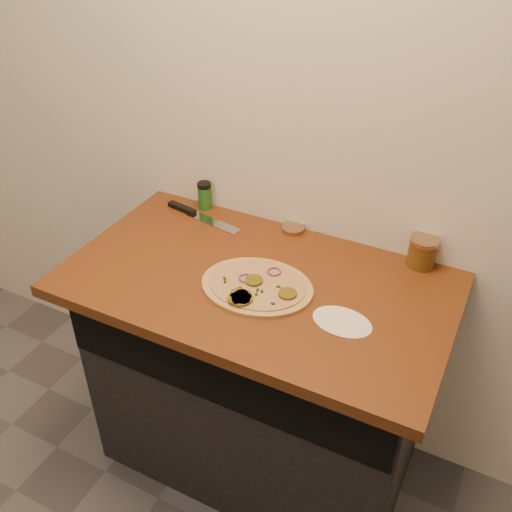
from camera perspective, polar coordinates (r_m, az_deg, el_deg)
The scene contains 8 objects.
cabinet at distance 2.10m, azimuth 0.50°, elevation -12.02°, with size 1.10×0.60×0.86m, color black.
countertop at distance 1.78m, azimuth 0.14°, elevation -2.71°, with size 1.20×0.70×0.04m, color #683013.
pizza at distance 1.72m, azimuth 0.03°, elevation -3.05°, with size 0.36×0.36×0.02m.
chefs_knife at distance 2.08m, azimuth -5.96°, elevation 4.12°, with size 0.32×0.09×0.02m.
mason_jar_lid at distance 1.99m, azimuth 3.73°, elevation 2.75°, with size 0.08×0.08×0.02m, color tan.
salsa_jar at distance 1.87m, azimuth 16.31°, elevation 0.42°, with size 0.09×0.09×0.10m.
spice_shaker at distance 2.11m, azimuth -5.16°, elevation 6.06°, with size 0.05×0.05×0.10m.
flour_spill at distance 1.63m, azimuth 8.61°, elevation -6.50°, with size 0.17×0.17×0.00m, color white.
Camera 1 is at (0.63, 0.16, 1.96)m, focal length 40.00 mm.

